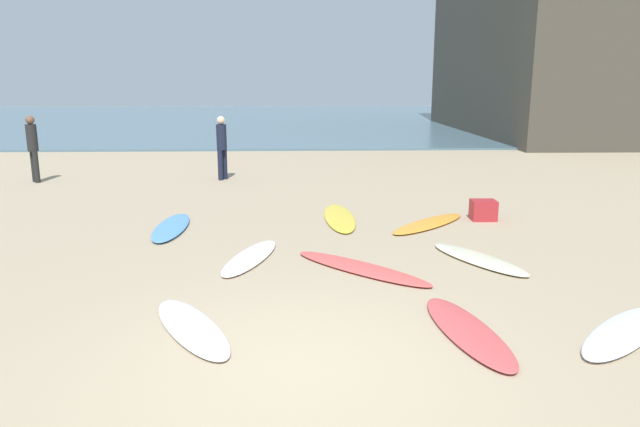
{
  "coord_description": "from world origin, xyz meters",
  "views": [
    {
      "loc": [
        0.05,
        -5.19,
        2.74
      ],
      "look_at": [
        0.45,
        5.41,
        0.3
      ],
      "focal_mm": 32.57,
      "sensor_mm": 36.0,
      "label": 1
    }
  ],
  "objects": [
    {
      "name": "surfboard_6",
      "position": [
        -0.72,
        3.56,
        0.03
      ],
      "size": [
        1.04,
        2.07,
        0.06
      ],
      "primitive_type": "ellipsoid",
      "rotation": [
        0.0,
        0.0,
        2.86
      ],
      "color": "silver",
      "rests_on": "ground_plane"
    },
    {
      "name": "surfboard_8",
      "position": [
        0.96,
        2.96,
        0.03
      ],
      "size": [
        2.11,
        2.07,
        0.07
      ],
      "primitive_type": "ellipsoid",
      "rotation": [
        0.0,
        0.0,
        3.94
      ],
      "color": "#E2544E",
      "rests_on": "ground_plane"
    },
    {
      "name": "ground_plane",
      "position": [
        0.0,
        0.0,
        0.0
      ],
      "size": [
        120.0,
        120.0,
        0.0
      ],
      "primitive_type": "plane",
      "color": "tan"
    },
    {
      "name": "surfboard_1",
      "position": [
        2.56,
        5.63,
        0.03
      ],
      "size": [
        1.97,
        1.98,
        0.07
      ],
      "primitive_type": "ellipsoid",
      "rotation": [
        0.0,
        0.0,
        -0.78
      ],
      "color": "#F59C31",
      "rests_on": "ground_plane"
    },
    {
      "name": "surfboard_0",
      "position": [
        1.91,
        0.71,
        0.03
      ],
      "size": [
        0.84,
        2.05,
        0.07
      ],
      "primitive_type": "ellipsoid",
      "rotation": [
        0.0,
        0.0,
        0.15
      ],
      "color": "#D44F4E",
      "rests_on": "ground_plane"
    },
    {
      "name": "surfboard_3",
      "position": [
        -1.17,
        0.93,
        0.03
      ],
      "size": [
        1.37,
        1.92,
        0.06
      ],
      "primitive_type": "ellipsoid",
      "rotation": [
        0.0,
        0.0,
        0.5
      ],
      "color": "white",
      "rests_on": "ground_plane"
    },
    {
      "name": "surfboard_7",
      "position": [
        3.6,
        0.6,
        0.04
      ],
      "size": [
        1.76,
        1.67,
        0.08
      ],
      "primitive_type": "ellipsoid",
      "rotation": [
        0.0,
        0.0,
        -0.83
      ],
      "color": "white",
      "rests_on": "ground_plane"
    },
    {
      "name": "beachgoer_mid",
      "position": [
        -2.09,
        11.11,
        1.0
      ],
      "size": [
        0.38,
        0.38,
        1.78
      ],
      "rotation": [
        0.0,
        0.0,
        1.04
      ],
      "color": "#191E33",
      "rests_on": "ground_plane"
    },
    {
      "name": "surfboard_2",
      "position": [
        2.84,
        3.32,
        0.04
      ],
      "size": [
        1.37,
        1.98,
        0.07
      ],
      "primitive_type": "ellipsoid",
      "rotation": [
        0.0,
        0.0,
        0.48
      ],
      "color": "#EFEEC9",
      "rests_on": "ground_plane"
    },
    {
      "name": "surfboard_4",
      "position": [
        -2.36,
        5.5,
        0.04
      ],
      "size": [
        0.59,
        2.22,
        0.08
      ],
      "primitive_type": "ellipsoid",
      "rotation": [
        0.0,
        0.0,
        3.15
      ],
      "color": "#5593E3",
      "rests_on": "ground_plane"
    },
    {
      "name": "beachgoer_near",
      "position": [
        -7.17,
        10.87,
        1.02
      ],
      "size": [
        0.4,
        0.4,
        1.82
      ],
      "rotation": [
        0.0,
        0.0,
        2.3
      ],
      "color": "black",
      "rests_on": "ground_plane"
    },
    {
      "name": "surfboard_5",
      "position": [
        0.87,
        6.2,
        0.03
      ],
      "size": [
        0.65,
        2.55,
        0.06
      ],
      "primitive_type": "ellipsoid",
      "rotation": [
        0.0,
        0.0,
        3.17
      ],
      "color": "yellow",
      "rests_on": "ground_plane"
    },
    {
      "name": "ocean_water",
      "position": [
        0.0,
        37.86,
        0.04
      ],
      "size": [
        120.0,
        40.0,
        0.08
      ],
      "primitive_type": "cube",
      "color": "slate",
      "rests_on": "ground_plane"
    },
    {
      "name": "beach_cooler",
      "position": [
        3.75,
        6.02,
        0.2
      ],
      "size": [
        0.5,
        0.4,
        0.4
      ],
      "primitive_type": "cube",
      "rotation": [
        0.0,
        0.0,
        6.26
      ],
      "color": "#B2282D",
      "rests_on": "ground_plane"
    }
  ]
}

